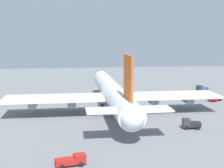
% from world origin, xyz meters
% --- Properties ---
extents(ground_plane, '(264.39, 264.39, 0.00)m').
position_xyz_m(ground_plane, '(0.00, 0.00, 0.00)').
color(ground_plane, slate).
extents(cargo_airplane, '(66.10, 61.52, 18.13)m').
position_xyz_m(cargo_airplane, '(-0.47, 0.00, 5.68)').
color(cargo_airplane, silver).
rests_on(cargo_airplane, ground_plane).
extents(pushback_tractor, '(3.68, 5.46, 2.51)m').
position_xyz_m(pushback_tractor, '(28.94, -40.70, 1.21)').
color(pushback_tractor, '#333338').
rests_on(pushback_tractor, ground_plane).
extents(maintenance_van, '(4.14, 5.45, 2.32)m').
position_xyz_m(maintenance_van, '(9.58, -36.96, 1.14)').
color(maintenance_van, '#B21E19').
rests_on(maintenance_van, ground_plane).
extents(catering_truck, '(3.00, 5.47, 1.90)m').
position_xyz_m(catering_truck, '(-38.59, 12.23, 0.97)').
color(catering_truck, '#B21E19').
rests_on(catering_truck, ground_plane).
extents(cargo_loader, '(2.70, 4.48, 2.54)m').
position_xyz_m(cargo_loader, '(-20.48, -16.27, 1.24)').
color(cargo_loader, '#333338').
rests_on(cargo_loader, ground_plane).
extents(safety_cone_nose, '(0.59, 0.59, 0.85)m').
position_xyz_m(safety_cone_nose, '(29.74, -2.19, 0.42)').
color(safety_cone_nose, orange).
rests_on(safety_cone_nose, ground_plane).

